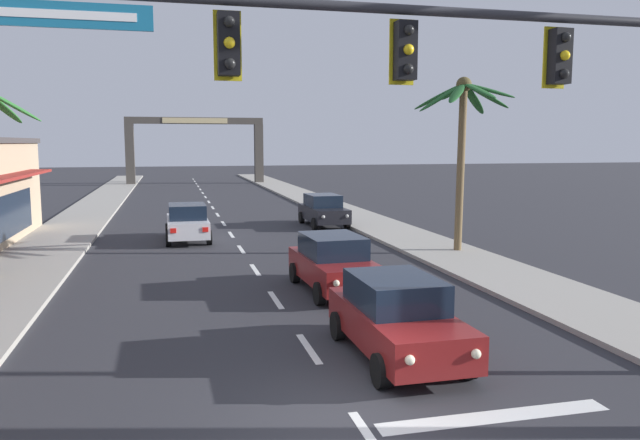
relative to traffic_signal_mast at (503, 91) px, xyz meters
The scene contains 11 objects.
ground_plane 5.93m from the traffic_signal_mast, behind, with size 220.00×220.00×0.00m, color #2D2D33.
sidewalk_right 21.00m from the traffic_signal_mast, 75.38° to the left, with size 3.20×110.00×0.14m, color #9E998E.
sidewalk_left 22.89m from the traffic_signal_mast, 118.00° to the left, with size 3.20×110.00×0.14m, color #9E998E.
lane_markings 20.02m from the traffic_signal_mast, 96.57° to the left, with size 4.28×87.54×0.01m.
traffic_signal_mast is the anchor object (origin of this frame).
sedan_lead_at_stop_bar 5.02m from the traffic_signal_mast, 115.43° to the left, with size 1.98×4.46×1.68m.
sedan_third_in_queue 9.18m from the traffic_signal_mast, 95.63° to the left, with size 2.09×4.51×1.68m.
sedan_oncoming_far 19.85m from the traffic_signal_mast, 104.24° to the left, with size 1.98×4.46×1.68m.
sedan_parked_nearest_kerb 22.77m from the traffic_signal_mast, 83.72° to the left, with size 2.04×4.49×1.68m.
palm_right_second 14.15m from the traffic_signal_mast, 65.91° to the left, with size 3.96×4.27×6.98m.
town_gateway_arch 57.91m from the traffic_signal_mast, 92.64° to the left, with size 14.40×0.90×7.09m.
Camera 1 is at (-2.82, -9.18, 4.42)m, focal length 34.60 mm.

